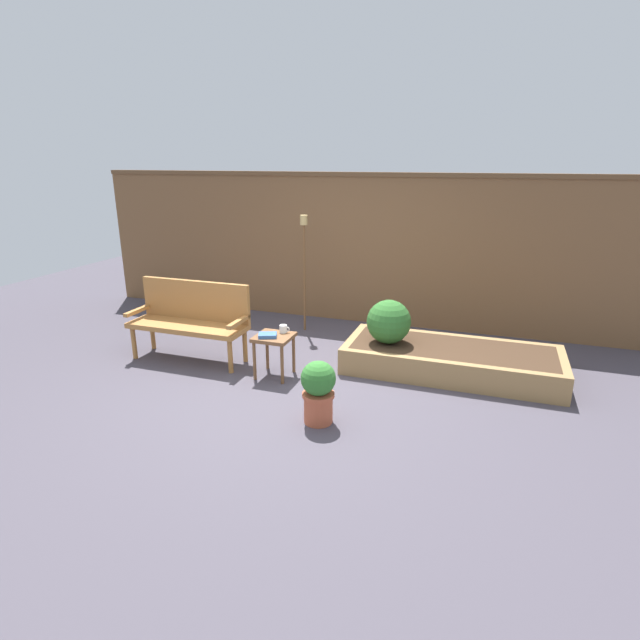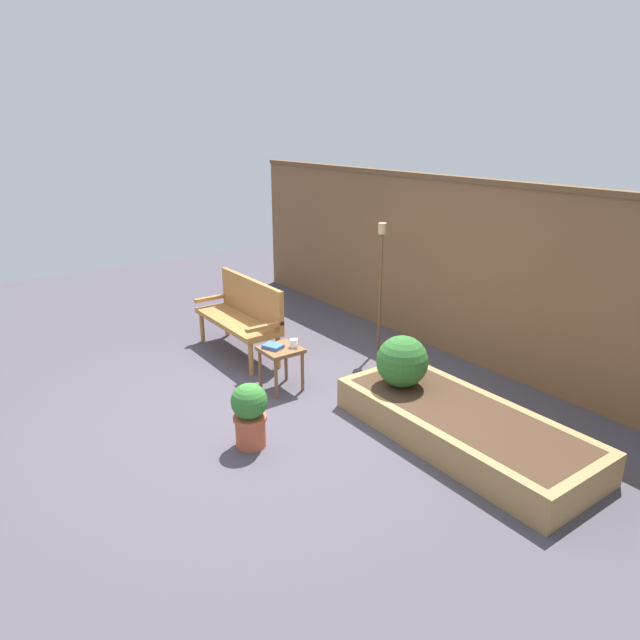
{
  "view_description": "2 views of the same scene",
  "coord_description": "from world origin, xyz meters",
  "px_view_note": "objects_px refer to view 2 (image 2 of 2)",
  "views": [
    {
      "loc": [
        1.89,
        -4.48,
        2.34
      ],
      "look_at": [
        0.11,
        0.6,
        0.62
      ],
      "focal_mm": 28.39,
      "sensor_mm": 36.0,
      "label": 1
    },
    {
      "loc": [
        4.42,
        -2.59,
        2.71
      ],
      "look_at": [
        0.15,
        0.47,
        0.89
      ],
      "focal_mm": 31.59,
      "sensor_mm": 36.0,
      "label": 2
    }
  ],
  "objects_px": {
    "book_on_table": "(273,346)",
    "garden_bench": "(243,311)",
    "potted_boxwood": "(250,413)",
    "tiki_torch": "(381,264)",
    "side_table": "(281,355)",
    "cup_on_table": "(294,343)",
    "shrub_near_bench": "(402,361)"
  },
  "relations": [
    {
      "from": "book_on_table",
      "to": "garden_bench",
      "type": "bearing_deg",
      "value": 145.18
    },
    {
      "from": "potted_boxwood",
      "to": "tiki_torch",
      "type": "height_order",
      "value": "tiki_torch"
    },
    {
      "from": "tiki_torch",
      "to": "potted_boxwood",
      "type": "bearing_deg",
      "value": -66.37
    },
    {
      "from": "side_table",
      "to": "cup_on_table",
      "type": "distance_m",
      "value": 0.19
    },
    {
      "from": "garden_bench",
      "to": "shrub_near_bench",
      "type": "bearing_deg",
      "value": 11.98
    },
    {
      "from": "side_table",
      "to": "cup_on_table",
      "type": "height_order",
      "value": "cup_on_table"
    },
    {
      "from": "garden_bench",
      "to": "potted_boxwood",
      "type": "bearing_deg",
      "value": -27.14
    },
    {
      "from": "cup_on_table",
      "to": "potted_boxwood",
      "type": "xyz_separation_m",
      "value": [
        0.75,
        -0.96,
        -0.2
      ]
    },
    {
      "from": "side_table",
      "to": "potted_boxwood",
      "type": "height_order",
      "value": "potted_boxwood"
    },
    {
      "from": "book_on_table",
      "to": "potted_boxwood",
      "type": "distance_m",
      "value": 1.16
    },
    {
      "from": "shrub_near_bench",
      "to": "tiki_torch",
      "type": "relative_size",
      "value": 0.31
    },
    {
      "from": "potted_boxwood",
      "to": "shrub_near_bench",
      "type": "height_order",
      "value": "shrub_near_bench"
    },
    {
      "from": "potted_boxwood",
      "to": "shrub_near_bench",
      "type": "distance_m",
      "value": 1.56
    },
    {
      "from": "cup_on_table",
      "to": "shrub_near_bench",
      "type": "bearing_deg",
      "value": 26.99
    },
    {
      "from": "garden_bench",
      "to": "cup_on_table",
      "type": "relative_size",
      "value": 11.96
    },
    {
      "from": "side_table",
      "to": "book_on_table",
      "type": "height_order",
      "value": "book_on_table"
    },
    {
      "from": "cup_on_table",
      "to": "book_on_table",
      "type": "bearing_deg",
      "value": -118.36
    },
    {
      "from": "book_on_table",
      "to": "cup_on_table",
      "type": "bearing_deg",
      "value": 39.54
    },
    {
      "from": "side_table",
      "to": "tiki_torch",
      "type": "bearing_deg",
      "value": 98.97
    },
    {
      "from": "potted_boxwood",
      "to": "book_on_table",
      "type": "bearing_deg",
      "value": 138.35
    },
    {
      "from": "side_table",
      "to": "shrub_near_bench",
      "type": "height_order",
      "value": "shrub_near_bench"
    },
    {
      "from": "shrub_near_bench",
      "to": "potted_boxwood",
      "type": "bearing_deg",
      "value": -102.2
    },
    {
      "from": "side_table",
      "to": "potted_boxwood",
      "type": "relative_size",
      "value": 0.8
    },
    {
      "from": "cup_on_table",
      "to": "shrub_near_bench",
      "type": "distance_m",
      "value": 1.21
    },
    {
      "from": "side_table",
      "to": "garden_bench",
      "type": "bearing_deg",
      "value": 170.89
    },
    {
      "from": "cup_on_table",
      "to": "tiki_torch",
      "type": "distance_m",
      "value": 1.63
    },
    {
      "from": "side_table",
      "to": "tiki_torch",
      "type": "distance_m",
      "value": 1.78
    },
    {
      "from": "book_on_table",
      "to": "tiki_torch",
      "type": "relative_size",
      "value": 0.12
    },
    {
      "from": "book_on_table",
      "to": "tiki_torch",
      "type": "distance_m",
      "value": 1.8
    },
    {
      "from": "garden_bench",
      "to": "tiki_torch",
      "type": "height_order",
      "value": "tiki_torch"
    },
    {
      "from": "shrub_near_bench",
      "to": "cup_on_table",
      "type": "bearing_deg",
      "value": -153.01
    },
    {
      "from": "potted_boxwood",
      "to": "tiki_torch",
      "type": "distance_m",
      "value": 2.78
    }
  ]
}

